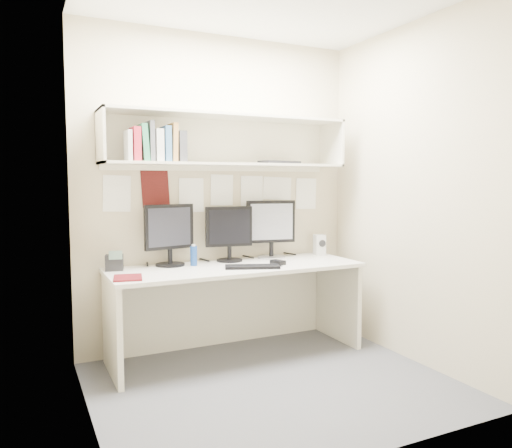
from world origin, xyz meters
name	(u,v)px	position (x,y,z in m)	size (l,w,h in m)	color
floor	(274,385)	(0.00, 0.00, 0.00)	(2.40, 2.00, 0.01)	#49494E
wall_back	(219,192)	(0.00, 1.00, 1.30)	(2.40, 0.02, 2.60)	#BCB090
wall_front	(370,201)	(0.00, -1.00, 1.30)	(2.40, 0.02, 2.60)	#BCB090
wall_left	(85,198)	(-1.20, 0.00, 1.30)	(0.02, 2.00, 2.60)	#BCB090
wall_right	(412,194)	(1.20, 0.00, 1.30)	(0.02, 2.00, 2.60)	#BCB090
desk	(236,310)	(0.00, 0.65, 0.37)	(2.00, 0.70, 0.73)	silver
overhead_hutch	(225,141)	(0.00, 0.86, 1.72)	(2.00, 0.38, 0.40)	beige
pinned_papers	(220,198)	(0.00, 0.99, 1.25)	(1.92, 0.01, 0.48)	white
monitor_left	(169,233)	(-0.48, 0.87, 0.99)	(0.41, 0.23, 0.48)	black
monitor_center	(229,231)	(0.03, 0.87, 0.98)	(0.39, 0.22, 0.46)	black
monitor_right	(271,227)	(0.42, 0.87, 1.00)	(0.43, 0.24, 0.50)	#A5A5AA
keyboard	(252,267)	(0.07, 0.48, 0.74)	(0.42, 0.15, 0.02)	black
mouse	(278,262)	(0.32, 0.54, 0.75)	(0.07, 0.12, 0.04)	black
speaker	(319,245)	(0.90, 0.84, 0.82)	(0.11, 0.11, 0.18)	#B5B5B1
blue_bottle	(194,256)	(-0.31, 0.78, 0.81)	(0.05, 0.05, 0.17)	navy
maroon_notebook	(128,278)	(-0.88, 0.48, 0.74)	(0.19, 0.23, 0.01)	#550E13
desk_phone	(114,262)	(-0.91, 0.84, 0.79)	(0.15, 0.14, 0.15)	black
book_stack	(156,144)	(-0.60, 0.75, 1.67)	(0.44, 0.18, 0.29)	#BBB9B4
hutch_tray	(280,162)	(0.48, 0.82, 1.55)	(0.37, 0.14, 0.03)	black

